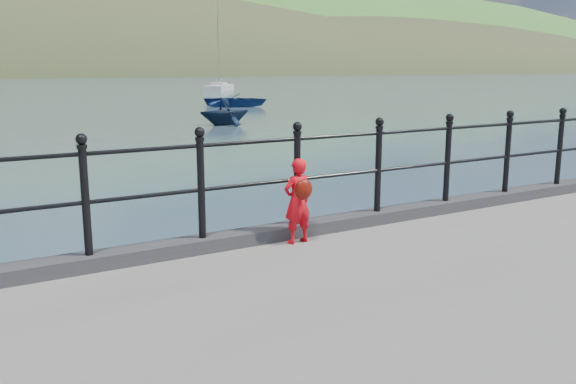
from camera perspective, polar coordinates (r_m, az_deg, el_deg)
ground at (r=7.42m, az=-3.83°, el=-11.89°), size 600.00×600.00×0.00m
kerb at (r=6.93m, az=-3.39°, el=-4.16°), size 60.00×0.30×0.15m
railing at (r=6.76m, az=-3.47°, el=1.95°), size 18.11×0.11×1.20m
far_shore at (r=250.26m, az=-21.14°, el=5.07°), size 830.00×200.00×156.00m
child at (r=6.82m, az=0.92°, el=-0.78°), size 0.37×0.31×0.97m
launch_blue at (r=45.82m, az=-4.85°, el=8.56°), size 5.69×5.64×0.97m
launch_navy at (r=31.42m, az=-5.94°, el=7.53°), size 2.77×2.41×1.42m
sailboat_far at (r=75.79m, az=-6.46°, el=9.65°), size 6.38×7.57×10.98m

